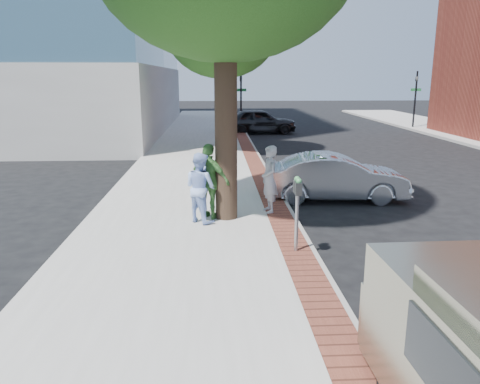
{
  "coord_description": "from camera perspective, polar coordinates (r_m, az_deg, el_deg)",
  "views": [
    {
      "loc": [
        -0.87,
        -8.92,
        3.46
      ],
      "look_at": [
        -0.37,
        0.19,
        1.2
      ],
      "focal_mm": 35.0,
      "sensor_mm": 36.0,
      "label": 1
    }
  ],
  "objects": [
    {
      "name": "ground",
      "position": [
        9.61,
        2.28,
        -7.21
      ],
      "size": [
        120.0,
        120.0,
        0.0
      ],
      "primitive_type": "plane",
      "color": "black",
      "rests_on": "ground"
    },
    {
      "name": "sidewalk",
      "position": [
        17.27,
        -5.19,
        2.55
      ],
      "size": [
        5.0,
        60.0,
        0.15
      ],
      "primitive_type": "cube",
      "color": "#9E9991",
      "rests_on": "ground"
    },
    {
      "name": "brick_strip",
      "position": [
        17.31,
        2.11,
        2.9
      ],
      "size": [
        0.6,
        60.0,
        0.01
      ],
      "primitive_type": "cube",
      "color": "brown",
      "rests_on": "sidewalk"
    },
    {
      "name": "curb",
      "position": [
        17.36,
        3.26,
        2.65
      ],
      "size": [
        0.1,
        60.0,
        0.15
      ],
      "primitive_type": "cube",
      "color": "gray",
      "rests_on": "ground"
    },
    {
      "name": "office_base",
      "position": [
        33.25,
        -24.97,
        10.14
      ],
      "size": [
        18.2,
        22.2,
        4.0
      ],
      "primitive_type": "cube",
      "color": "gray",
      "rests_on": "ground"
    },
    {
      "name": "signal_near",
      "position": [
        30.99,
        0.12,
        11.69
      ],
      "size": [
        0.7,
        0.15,
        3.8
      ],
      "color": "black",
      "rests_on": "ground"
    },
    {
      "name": "signal_far",
      "position": [
        33.71,
        20.61,
        11.0
      ],
      "size": [
        0.7,
        0.15,
        3.8
      ],
      "color": "black",
      "rests_on": "ground"
    },
    {
      "name": "tree_far",
      "position": [
        21.0,
        -2.26,
        18.93
      ],
      "size": [
        4.8,
        4.8,
        7.14
      ],
      "color": "black",
      "rests_on": "sidewalk"
    },
    {
      "name": "parking_meter",
      "position": [
        8.93,
        7.0,
        -0.83
      ],
      "size": [
        0.12,
        0.32,
        1.47
      ],
      "color": "gray",
      "rests_on": "sidewalk"
    },
    {
      "name": "person_gray",
      "position": [
        11.59,
        3.61,
        1.56
      ],
      "size": [
        0.51,
        0.68,
        1.67
      ],
      "primitive_type": "imported",
      "rotation": [
        0.0,
        0.0,
        -1.37
      ],
      "color": "#A0A1A5",
      "rests_on": "sidewalk"
    },
    {
      "name": "person_officer",
      "position": [
        10.84,
        -4.86,
        0.55
      ],
      "size": [
        1.0,
        0.99,
        1.63
      ],
      "primitive_type": "imported",
      "rotation": [
        0.0,
        0.0,
        2.38
      ],
      "color": "#9DBAF2",
      "rests_on": "sidewalk"
    },
    {
      "name": "person_green",
      "position": [
        11.05,
        -3.77,
        1.27
      ],
      "size": [
        1.13,
        0.9,
        1.8
      ],
      "primitive_type": "imported",
      "rotation": [
        0.0,
        0.0,
        2.63
      ],
      "color": "#4B8A3E",
      "rests_on": "sidewalk"
    },
    {
      "name": "sedan_silver",
      "position": [
        13.6,
        11.56,
        1.75
      ],
      "size": [
        4.1,
        1.66,
        1.32
      ],
      "primitive_type": "imported",
      "rotation": [
        0.0,
        0.0,
        1.51
      ],
      "color": "#B9BBC1",
      "rests_on": "ground"
    },
    {
      "name": "bg_car",
      "position": [
        29.27,
        2.36,
        8.64
      ],
      "size": [
        4.63,
        2.13,
        1.54
      ],
      "primitive_type": "imported",
      "rotation": [
        0.0,
        0.0,
        1.64
      ],
      "color": "black",
      "rests_on": "ground"
    }
  ]
}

